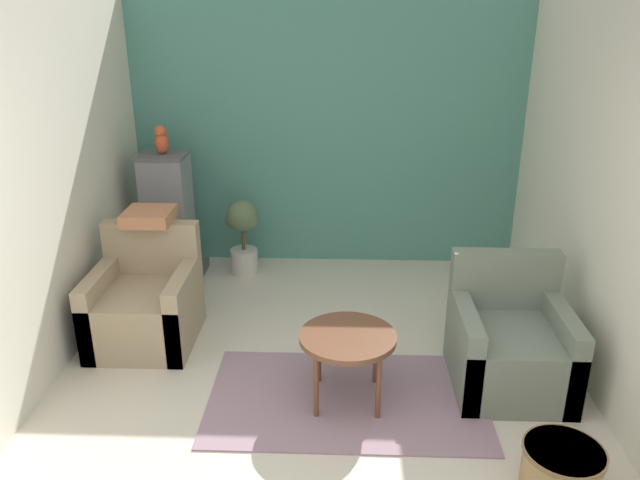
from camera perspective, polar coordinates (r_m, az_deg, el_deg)
wall_back_accent at (r=6.18m, az=0.69°, el=9.90°), size 3.90×0.06×2.69m
wall_left at (r=4.82m, az=-23.53°, el=4.79°), size 0.06×3.71×2.69m
wall_right at (r=4.69m, az=24.21°, el=4.25°), size 0.06×3.71×2.69m
area_rug at (r=4.41m, az=2.45°, el=-14.27°), size 1.89×1.12×0.01m
coffee_table at (r=4.17m, az=2.55°, el=-9.26°), size 0.65×0.65×0.51m
armchair_left at (r=5.14m, az=-15.66°, el=-5.81°), size 0.77×0.82×0.89m
armchair_right at (r=4.61m, az=16.90°, el=-9.30°), size 0.77×0.82×0.89m
birdcage at (r=6.10m, az=-13.63°, el=1.69°), size 0.58×0.58×1.24m
parrot at (r=5.90m, az=-14.28°, el=8.82°), size 0.12×0.22×0.27m
potted_plant at (r=6.13m, az=-7.10°, el=0.87°), size 0.34×0.31×0.75m
wicker_basket at (r=3.85m, az=21.17°, el=-19.09°), size 0.44×0.44×0.31m
throw_pillow at (r=5.16m, az=-15.39°, el=2.11°), size 0.38×0.38×0.10m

